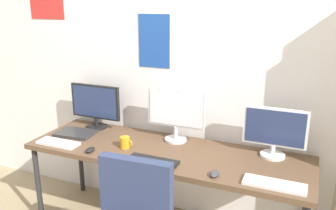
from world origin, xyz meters
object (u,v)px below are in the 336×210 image
object	(u,v)px
keyboard_center	(153,161)
mouse_right_side	(90,150)
monitor_right	(275,131)
mouse_left_side	(214,174)
keyboard_left	(58,143)
desk	(165,156)
keyboard_right	(274,184)
coffee_mug	(125,142)
monitor_left	(95,105)
laptop_closed	(75,133)
monitor_center	(176,112)

from	to	relation	value
keyboard_center	mouse_right_side	size ratio (longest dim) A/B	3.87
monitor_right	mouse_left_side	bearing A→B (deg)	-124.01
mouse_right_side	keyboard_left	bearing A→B (deg)	176.07
desk	keyboard_center	bearing A→B (deg)	-90.00
monitor_right	keyboard_right	distance (m)	0.49
keyboard_center	keyboard_right	xyz separation A→B (m)	(0.84, 0.00, 0.00)
desk	coffee_mug	xyz separation A→B (m)	(-0.31, -0.08, 0.10)
monitor_left	keyboard_left	world-z (taller)	monitor_left
desk	monitor_left	bearing A→B (deg)	164.64
monitor_right	keyboard_right	world-z (taller)	monitor_right
laptop_closed	mouse_left_side	bearing A→B (deg)	-15.39
monitor_right	mouse_left_side	distance (m)	0.59
monitor_right	keyboard_left	xyz separation A→B (m)	(-1.61, -0.44, -0.19)
desk	coffee_mug	world-z (taller)	coffee_mug
keyboard_right	mouse_right_side	world-z (taller)	mouse_right_side
laptop_closed	coffee_mug	size ratio (longest dim) A/B	3.02
mouse_right_side	laptop_closed	world-z (taller)	mouse_right_side
keyboard_left	keyboard_right	world-z (taller)	same
keyboard_left	laptop_closed	distance (m)	0.23
mouse_right_side	coffee_mug	world-z (taller)	coffee_mug
keyboard_center	monitor_left	bearing A→B (deg)	150.21
mouse_left_side	keyboard_left	bearing A→B (deg)	179.09
monitor_center	mouse_right_side	bearing A→B (deg)	-138.01
laptop_closed	monitor_left	bearing A→B (deg)	66.91
monitor_right	keyboard_center	world-z (taller)	monitor_right
keyboard_left	mouse_right_side	size ratio (longest dim) A/B	3.61
monitor_center	keyboard_center	bearing A→B (deg)	-90.00
monitor_center	keyboard_left	bearing A→B (deg)	-152.23
monitor_right	mouse_left_side	xyz separation A→B (m)	(-0.31, -0.46, -0.18)
keyboard_left	keyboard_center	xyz separation A→B (m)	(0.84, 0.00, 0.00)
monitor_left	coffee_mug	distance (m)	0.58
monitor_center	keyboard_right	world-z (taller)	monitor_center
mouse_left_side	monitor_left	bearing A→B (deg)	159.42
monitor_left	keyboard_left	xyz separation A→B (m)	(-0.07, -0.44, -0.21)
monitor_center	keyboard_left	world-z (taller)	monitor_center
monitor_left	laptop_closed	bearing A→B (deg)	-108.54
desk	mouse_right_side	size ratio (longest dim) A/B	22.76
keyboard_left	mouse_left_side	world-z (taller)	mouse_left_side
mouse_left_side	laptop_closed	xyz separation A→B (m)	(-1.30, 0.25, -0.00)
desk	monitor_center	xyz separation A→B (m)	(0.00, 0.21, 0.29)
monitor_left	monitor_center	bearing A→B (deg)	-0.00
monitor_center	laptop_closed	xyz separation A→B (m)	(-0.84, -0.21, -0.23)
monitor_center	coffee_mug	world-z (taller)	monitor_center
keyboard_left	monitor_right	bearing A→B (deg)	15.34
monitor_right	mouse_left_side	size ratio (longest dim) A/B	4.73
keyboard_left	coffee_mug	world-z (taller)	coffee_mug
keyboard_center	laptop_closed	world-z (taller)	laptop_closed
keyboard_left	mouse_left_side	size ratio (longest dim) A/B	3.61
monitor_right	coffee_mug	size ratio (longest dim) A/B	4.28
monitor_left	keyboard_right	bearing A→B (deg)	-15.34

